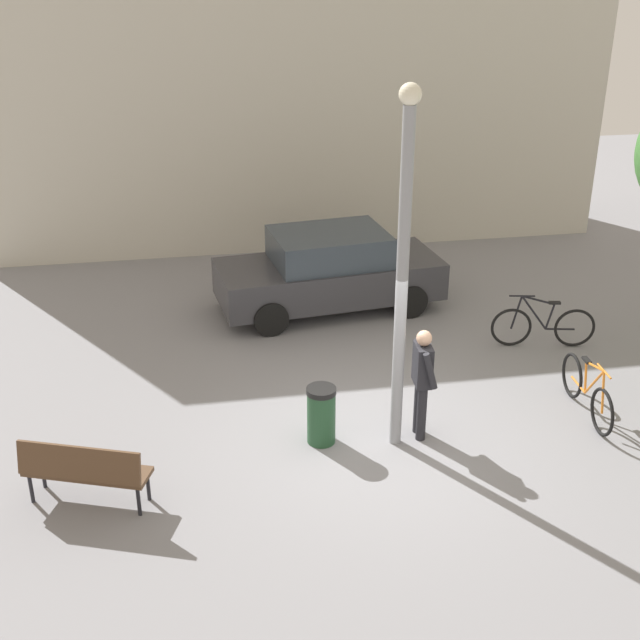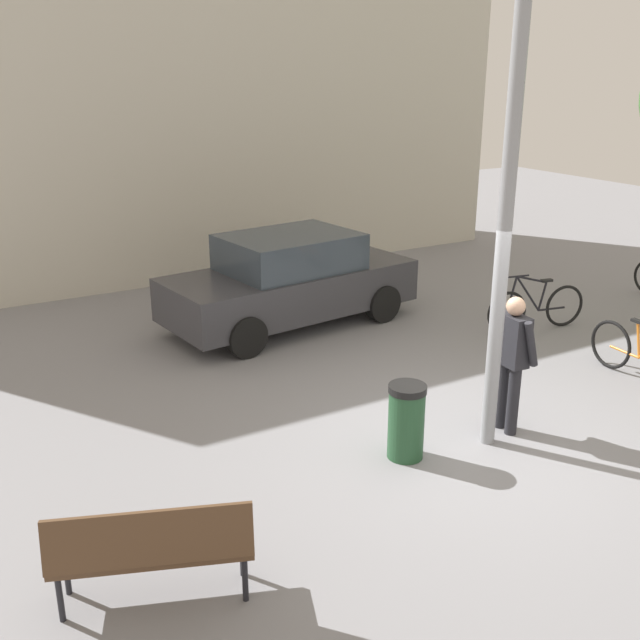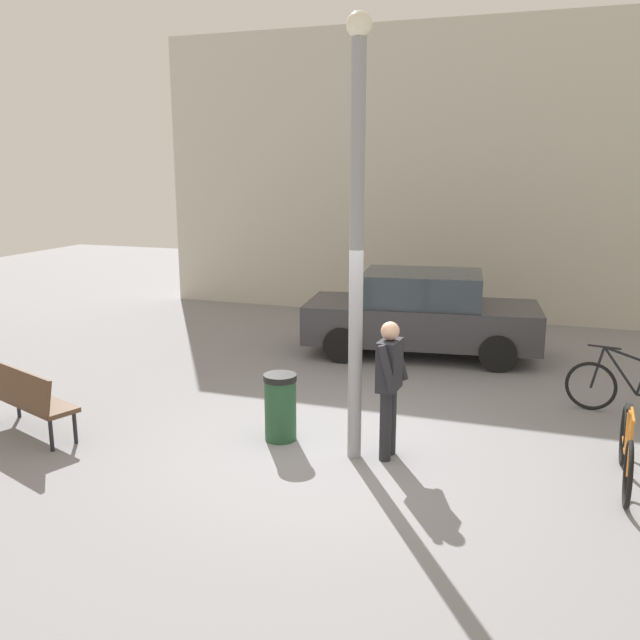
% 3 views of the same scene
% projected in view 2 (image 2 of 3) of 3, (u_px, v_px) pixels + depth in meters
% --- Properties ---
extents(ground_plane, '(36.00, 36.00, 0.00)m').
position_uv_depth(ground_plane, '(476.00, 442.00, 8.54)').
color(ground_plane, gray).
extents(building_facade, '(14.00, 2.00, 6.52)m').
position_uv_depth(building_facade, '(187.00, 111.00, 14.90)').
color(building_facade, beige).
rests_on(building_facade, ground_plane).
extents(lamppost, '(0.28, 0.28, 5.00)m').
position_uv_depth(lamppost, '(506.00, 208.00, 7.66)').
color(lamppost, gray).
rests_on(lamppost, ground_plane).
extents(person_by_lamppost, '(0.31, 0.60, 1.67)m').
position_uv_depth(person_by_lamppost, '(512.00, 355.00, 8.52)').
color(person_by_lamppost, '#232328').
rests_on(person_by_lamppost, ground_plane).
extents(park_bench, '(1.66, 1.00, 0.92)m').
position_uv_depth(park_bench, '(152.00, 547.00, 5.81)').
color(park_bench, '#513823').
rests_on(park_bench, ground_plane).
extents(bicycle_black, '(1.78, 0.41, 0.97)m').
position_uv_depth(bicycle_black, '(536.00, 308.00, 12.05)').
color(bicycle_black, black).
rests_on(bicycle_black, ground_plane).
extents(parked_car_charcoal, '(4.38, 2.21, 1.55)m').
position_uv_depth(parked_car_charcoal, '(290.00, 280.00, 12.16)').
color(parked_car_charcoal, '#38383D').
rests_on(parked_car_charcoal, ground_plane).
extents(trash_bin, '(0.42, 0.42, 0.87)m').
position_uv_depth(trash_bin, '(406.00, 421.00, 8.09)').
color(trash_bin, '#234C2D').
rests_on(trash_bin, ground_plane).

